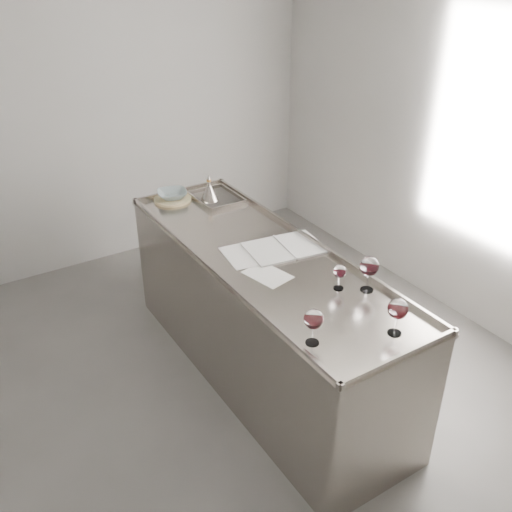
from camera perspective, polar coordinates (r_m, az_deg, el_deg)
room_shell at (r=2.89m, az=-4.35°, el=3.03°), size 4.54×5.04×2.84m
counter at (r=3.81m, az=0.65°, el=-6.07°), size 0.77×2.42×0.97m
wine_glass_left at (r=2.75m, az=5.78°, el=-6.38°), size 0.10×0.10×0.19m
wine_glass_middle at (r=2.88m, az=13.99°, el=-5.22°), size 0.10×0.10×0.20m
wine_glass_right at (r=3.19m, az=11.26°, el=-1.09°), size 0.11×0.11×0.21m
wine_glass_small at (r=3.20m, az=8.37°, el=-1.62°), size 0.07×0.07×0.15m
notebook at (r=3.63m, az=2.88°, el=0.84°), size 0.52×0.40×0.02m
loose_paper_top at (r=3.35m, az=1.16°, el=-1.88°), size 0.24×0.30×0.00m
loose_paper_under at (r=3.55m, az=-1.28°, el=0.07°), size 0.26×0.34×0.00m
trivet at (r=4.36m, az=-8.34°, el=5.67°), size 0.28×0.28×0.02m
ceramic_bowl at (r=4.35m, az=-8.37°, el=6.11°), size 0.27×0.27×0.05m
wine_funnel at (r=4.31m, az=-4.69°, el=6.36°), size 0.14×0.14×0.20m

